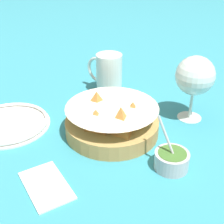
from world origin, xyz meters
TOP-DOWN VIEW (x-y plane):
  - ground_plane at (0.00, 0.00)m, footprint 4.00×4.00m
  - food_basket at (-0.01, -0.00)m, footprint 0.22×0.22m
  - sauce_cup at (-0.18, 0.02)m, footprint 0.07×0.07m
  - wine_glass at (-0.12, -0.18)m, footprint 0.10×0.10m
  - beer_mug at (0.13, -0.17)m, footprint 0.12×0.07m
  - side_plate at (0.21, 0.12)m, footprint 0.20×0.20m
  - napkin at (-0.02, 0.21)m, footprint 0.14×0.11m

SIDE VIEW (x-z plane):
  - ground_plane at x=0.00m, z-range 0.00..0.00m
  - napkin at x=-0.02m, z-range 0.00..0.01m
  - side_plate at x=0.21m, z-range 0.00..0.01m
  - sauce_cup at x=-0.18m, z-range -0.03..0.07m
  - food_basket at x=-0.01m, z-range -0.01..0.08m
  - beer_mug at x=0.13m, z-range 0.00..0.11m
  - wine_glass at x=-0.12m, z-range 0.03..0.19m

